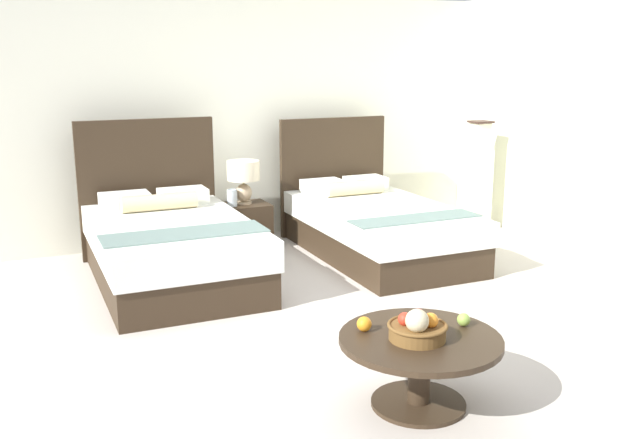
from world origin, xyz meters
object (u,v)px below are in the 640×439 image
object	(u,v)px
bed_near_corner	(375,225)
table_lamp	(243,175)
floor_lamp_corner	(478,177)
vase	(232,198)
coffee_table	(420,355)
fruit_bowl	(417,328)
bed_near_window	(171,246)
nightstand	(245,226)
loose_apple	(464,320)
loose_orange	(364,324)

from	to	relation	value
bed_near_corner	table_lamp	size ratio (longest dim) A/B	4.99
bed_near_corner	floor_lamp_corner	distance (m)	1.60
table_lamp	vase	size ratio (longest dim) A/B	2.61
coffee_table	fruit_bowl	size ratio (longest dim) A/B	2.74
floor_lamp_corner	bed_near_window	bearing A→B (deg)	-174.03
bed_near_corner	nightstand	world-z (taller)	bed_near_corner
floor_lamp_corner	loose_apple	bearing A→B (deg)	-128.11
loose_apple	bed_near_corner	bearing A→B (deg)	70.73
loose_orange	bed_near_corner	bearing A→B (deg)	59.68
bed_near_corner	loose_apple	distance (m)	3.00
floor_lamp_corner	nightstand	bearing A→B (deg)	171.29
floor_lamp_corner	fruit_bowl	bearing A→B (deg)	-131.30
nightstand	table_lamp	size ratio (longest dim) A/B	1.09
nightstand	loose_orange	distance (m)	3.46
bed_near_window	coffee_table	xyz separation A→B (m)	(0.76, -2.85, -0.02)
nightstand	fruit_bowl	size ratio (longest dim) A/B	1.44
bed_near_corner	floor_lamp_corner	bearing A→B (deg)	13.70
table_lamp	loose_orange	distance (m)	3.49
table_lamp	coffee_table	distance (m)	3.69
fruit_bowl	loose_apple	xyz separation A→B (m)	(0.36, 0.06, -0.03)
vase	table_lamp	bearing A→B (deg)	22.47
bed_near_window	loose_orange	xyz separation A→B (m)	(0.51, -2.65, 0.14)
vase	coffee_table	world-z (taller)	vase
table_lamp	loose_orange	world-z (taller)	table_lamp
bed_near_corner	coffee_table	xyz separation A→B (m)	(-1.30, -2.86, 0.01)
nightstand	vase	bearing A→B (deg)	-164.60
table_lamp	fruit_bowl	size ratio (longest dim) A/B	1.32
fruit_bowl	loose_apple	size ratio (longest dim) A/B	4.36
nightstand	coffee_table	distance (m)	3.64
table_lamp	floor_lamp_corner	size ratio (longest dim) A/B	0.36
bed_near_window	floor_lamp_corner	bearing A→B (deg)	5.97
floor_lamp_corner	bed_near_corner	bearing A→B (deg)	-166.30
bed_near_corner	floor_lamp_corner	xyz separation A→B (m)	(1.52, 0.37, 0.32)
vase	floor_lamp_corner	size ratio (longest dim) A/B	0.14
coffee_table	loose_orange	xyz separation A→B (m)	(-0.25, 0.20, 0.16)
table_lamp	bed_near_corner	bearing A→B (deg)	-35.52
bed_near_corner	loose_orange	bearing A→B (deg)	-120.32
nightstand	loose_orange	xyz separation A→B (m)	(-0.44, -3.43, 0.23)
fruit_bowl	floor_lamp_corner	xyz separation A→B (m)	(2.86, 3.26, 0.14)
nightstand	loose_apple	xyz separation A→B (m)	(0.12, -3.60, 0.22)
bed_near_window	floor_lamp_corner	world-z (taller)	bed_near_window
vase	floor_lamp_corner	distance (m)	2.80
bed_near_window	nightstand	distance (m)	1.23
table_lamp	vase	world-z (taller)	table_lamp
fruit_bowl	loose_orange	distance (m)	0.31
bed_near_corner	loose_apple	xyz separation A→B (m)	(-0.99, -2.83, 0.16)
bed_near_window	loose_orange	distance (m)	2.70
table_lamp	loose_apple	size ratio (longest dim) A/B	5.77
bed_near_window	fruit_bowl	size ratio (longest dim) A/B	6.18
coffee_table	loose_orange	bearing A→B (deg)	140.54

